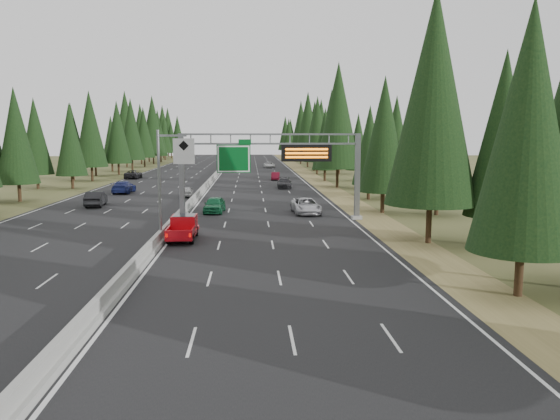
{
  "coord_description": "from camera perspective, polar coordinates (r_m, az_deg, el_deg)",
  "views": [
    {
      "loc": [
        6.48,
        -14.06,
        7.66
      ],
      "look_at": [
        8.33,
        20.0,
        3.01
      ],
      "focal_mm": 35.0,
      "sensor_mm": 36.0,
      "label": 1
    }
  ],
  "objects": [
    {
      "name": "road",
      "position": [
        94.59,
        -7.04,
        3.08
      ],
      "size": [
        32.0,
        260.0,
        0.08
      ],
      "primitive_type": "cube",
      "color": "black",
      "rests_on": "ground"
    },
    {
      "name": "shoulder_right",
      "position": [
        95.05,
        3.74,
        3.14
      ],
      "size": [
        3.6,
        260.0,
        0.06
      ],
      "primitive_type": "cube",
      "color": "olive",
      "rests_on": "ground"
    },
    {
      "name": "shoulder_left",
      "position": [
        97.44,
        -17.56,
        2.9
      ],
      "size": [
        3.6,
        260.0,
        0.06
      ],
      "primitive_type": "cube",
      "color": "#434A22",
      "rests_on": "ground"
    },
    {
      "name": "median_barrier",
      "position": [
        94.56,
        -7.05,
        3.3
      ],
      "size": [
        0.7,
        260.0,
        0.85
      ],
      "color": "gray",
      "rests_on": "road"
    },
    {
      "name": "sign_gantry",
      "position": [
        49.06,
        -0.27,
        4.96
      ],
      "size": [
        16.75,
        0.98,
        7.8
      ],
      "color": "slate",
      "rests_on": "road"
    },
    {
      "name": "hov_sign_pole",
      "position": [
        39.58,
        -11.69,
        3.34
      ],
      "size": [
        2.8,
        0.5,
        8.0
      ],
      "color": "slate",
      "rests_on": "road"
    },
    {
      "name": "tree_row_right",
      "position": [
        83.34,
        7.67,
        8.68
      ],
      "size": [
        12.01,
        242.97,
        18.43
      ],
      "color": "black",
      "rests_on": "ground"
    },
    {
      "name": "tree_row_left",
      "position": [
        92.11,
        -21.28,
        8.2
      ],
      "size": [
        11.22,
        241.62,
        18.65
      ],
      "color": "black",
      "rests_on": "ground"
    },
    {
      "name": "silver_minivan",
      "position": [
        53.57,
        2.73,
        0.43
      ],
      "size": [
        2.81,
        5.59,
        1.52
      ],
      "primitive_type": "imported",
      "rotation": [
        0.0,
        0.0,
        0.05
      ],
      "color": "#B5B5BA",
      "rests_on": "road"
    },
    {
      "name": "red_pickup",
      "position": [
        41.05,
        -10.04,
        -1.66
      ],
      "size": [
        1.88,
        5.27,
        1.72
      ],
      "color": "black",
      "rests_on": "road"
    },
    {
      "name": "car_ahead_green",
      "position": [
        54.6,
        -6.86,
        0.56
      ],
      "size": [
        2.19,
        4.78,
        1.59
      ],
      "primitive_type": "imported",
      "rotation": [
        0.0,
        0.0,
        -0.07
      ],
      "color": "#145A34",
      "rests_on": "road"
    },
    {
      "name": "car_ahead_dkred",
      "position": [
        94.44,
        -0.47,
        3.56
      ],
      "size": [
        1.65,
        4.17,
        1.35
      ],
      "primitive_type": "imported",
      "rotation": [
        0.0,
        0.0,
        -0.05
      ],
      "color": "#570C1A",
      "rests_on": "road"
    },
    {
      "name": "car_ahead_dkgrey",
      "position": [
        79.98,
        0.45,
        2.84
      ],
      "size": [
        2.18,
        5.09,
        1.46
      ],
      "primitive_type": "imported",
      "rotation": [
        0.0,
        0.0,
        -0.03
      ],
      "color": "black",
      "rests_on": "road"
    },
    {
      "name": "car_ahead_white",
      "position": [
        130.96,
        -1.13,
        4.74
      ],
      "size": [
        2.6,
        5.1,
        1.38
      ],
      "primitive_type": "imported",
      "rotation": [
        0.0,
        0.0,
        0.06
      ],
      "color": "silver",
      "rests_on": "road"
    },
    {
      "name": "car_ahead_far",
      "position": [
        125.7,
        -5.4,
        4.56
      ],
      "size": [
        1.57,
        3.85,
        1.31
      ],
      "primitive_type": "imported",
      "rotation": [
        0.0,
        0.0,
        0.01
      ],
      "color": "black",
      "rests_on": "road"
    },
    {
      "name": "car_onc_near",
      "position": [
        62.49,
        -18.69,
        1.13
      ],
      "size": [
        2.16,
        5.06,
        1.62
      ],
      "primitive_type": "imported",
      "rotation": [
        0.0,
        0.0,
        3.23
      ],
      "color": "black",
      "rests_on": "road"
    },
    {
      "name": "car_onc_blue",
      "position": [
        75.68,
        -16.02,
        2.33
      ],
      "size": [
        2.37,
        5.67,
        1.64
      ],
      "primitive_type": "imported",
      "rotation": [
        0.0,
        0.0,
        3.13
      ],
      "color": "navy",
      "rests_on": "road"
    },
    {
      "name": "car_onc_white",
      "position": [
        69.28,
        -9.72,
        1.9
      ],
      "size": [
        1.69,
        3.84,
        1.29
      ],
      "primitive_type": "imported",
      "rotation": [
        0.0,
        0.0,
        3.19
      ],
      "color": "silver",
      "rests_on": "road"
    },
    {
      "name": "car_onc_far",
      "position": [
        101.35,
        -15.08,
        3.63
      ],
      "size": [
        2.64,
        5.49,
        1.51
      ],
      "primitive_type": "imported",
      "rotation": [
        0.0,
        0.0,
        3.17
      ],
      "color": "black",
      "rests_on": "road"
    }
  ]
}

